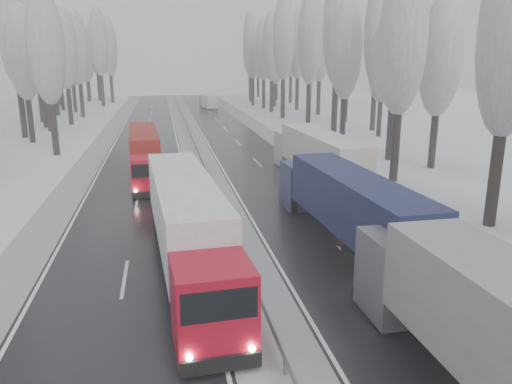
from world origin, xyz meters
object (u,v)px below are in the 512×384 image
object	(u,v)px
truck_cream_box	(317,153)
truck_blue_box	(346,203)
truck_red_red	(144,150)
truck_red_white	(187,221)
box_truck_distant	(209,101)

from	to	relation	value
truck_cream_box	truck_blue_box	bearing A→B (deg)	-103.61
truck_blue_box	truck_cream_box	distance (m)	13.45
truck_blue_box	truck_red_red	size ratio (longest dim) A/B	1.08
truck_red_red	truck_blue_box	bearing A→B (deg)	-63.51
truck_blue_box	truck_red_red	world-z (taller)	truck_blue_box
truck_red_red	truck_red_white	bearing A→B (deg)	-86.15
truck_blue_box	truck_red_white	world-z (taller)	truck_red_white
truck_cream_box	truck_red_red	world-z (taller)	truck_cream_box
truck_red_red	box_truck_distant	bearing A→B (deg)	76.55
truck_red_red	truck_cream_box	bearing A→B (deg)	-25.29
truck_blue_box	truck_red_red	bearing A→B (deg)	116.71
truck_blue_box	truck_red_white	bearing A→B (deg)	-170.01
truck_red_white	truck_red_red	distance (m)	20.53
truck_cream_box	truck_red_red	bearing A→B (deg)	155.16
truck_blue_box	truck_red_white	xyz separation A→B (m)	(-8.05, -1.82, 0.10)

